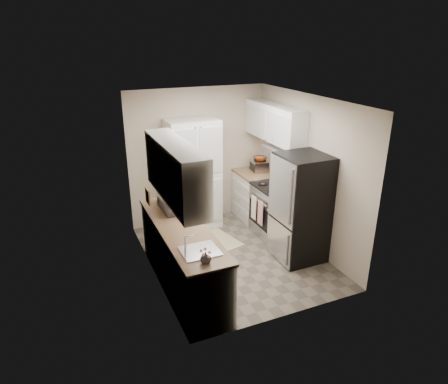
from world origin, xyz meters
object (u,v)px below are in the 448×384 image
object	(u,v)px
wine_bottle	(160,194)
toaster_oven	(259,166)
refrigerator	(301,208)
microwave	(174,200)
electric_range	(275,210)
pantry_cabinet	(194,175)

from	to	relation	value
wine_bottle	toaster_oven	world-z (taller)	wine_bottle
refrigerator	microwave	bearing A→B (deg)	162.79
electric_range	toaster_oven	world-z (taller)	electric_range
pantry_cabinet	electric_range	xyz separation A→B (m)	(1.17, -0.93, -0.52)
pantry_cabinet	toaster_oven	size ratio (longest dim) A/B	5.69
pantry_cabinet	wine_bottle	distance (m)	1.21
electric_range	microwave	size ratio (longest dim) A/B	2.08
pantry_cabinet	microwave	distance (m)	1.35
electric_range	toaster_oven	size ratio (longest dim) A/B	3.21
electric_range	refrigerator	bearing A→B (deg)	-92.48
microwave	toaster_oven	bearing A→B (deg)	-62.81
pantry_cabinet	microwave	world-z (taller)	pantry_cabinet
electric_range	refrigerator	world-z (taller)	refrigerator
electric_range	pantry_cabinet	bearing A→B (deg)	141.78
refrigerator	wine_bottle	world-z (taller)	refrigerator
microwave	toaster_oven	distance (m)	2.28
pantry_cabinet	refrigerator	xyz separation A→B (m)	(1.14, -1.73, -0.15)
microwave	refrigerator	bearing A→B (deg)	-108.68
electric_range	refrigerator	xyz separation A→B (m)	(-0.03, -0.80, 0.37)
pantry_cabinet	electric_range	distance (m)	1.58
microwave	wine_bottle	distance (m)	0.32
electric_range	microwave	world-z (taller)	microwave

